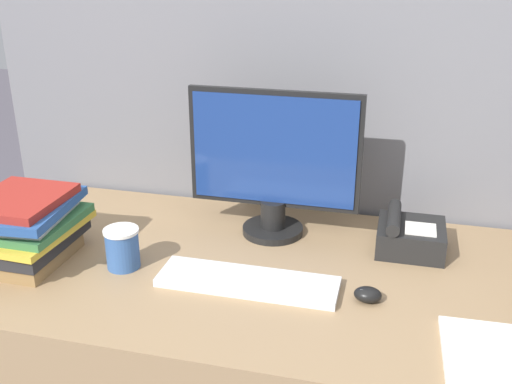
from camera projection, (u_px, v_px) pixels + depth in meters
The scene contains 9 objects.
cubicle_panel_rear at pixel (284, 196), 1.94m from camera, with size 1.88×0.04×1.53m.
desk at pixel (250, 381), 1.70m from camera, with size 1.48×0.80×0.74m.
monitor at pixel (274, 166), 1.66m from camera, with size 0.48×0.18×0.42m.
keyboard at pixel (248, 282), 1.47m from camera, with size 0.44×0.13×0.02m.
mouse at pixel (368, 295), 1.40m from camera, with size 0.07×0.05×0.04m.
coffee_cup at pixel (122, 248), 1.54m from camera, with size 0.09×0.09×0.11m.
book_stack at pixel (27, 226), 1.56m from camera, with size 0.25×0.31×0.19m.
desk_telephone at pixel (409, 236), 1.63m from camera, with size 0.18×0.18×0.11m.
paper_pile at pixel (492, 355), 1.21m from camera, with size 0.20×0.23×0.01m.
Camera 1 is at (0.35, -0.92, 1.51)m, focal length 42.00 mm.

